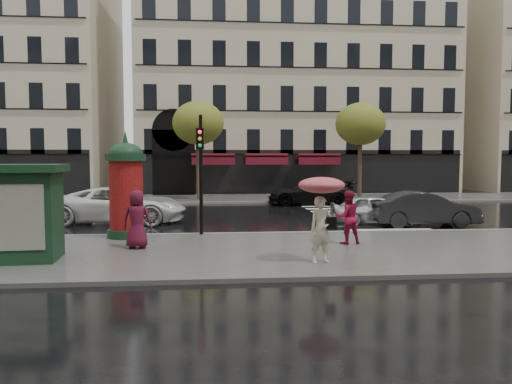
{
  "coord_description": "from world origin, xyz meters",
  "views": [
    {
      "loc": [
        -1.17,
        -15.44,
        2.95
      ],
      "look_at": [
        0.36,
        1.5,
        1.75
      ],
      "focal_mm": 35.0,
      "sensor_mm": 36.0,
      "label": 1
    }
  ],
  "objects": [
    {
      "name": "car_darkgrey",
      "position": [
        7.88,
        4.98,
        0.74
      ],
      "size": [
        4.54,
        1.75,
        1.47
      ],
      "primitive_type": "imported",
      "rotation": [
        0.0,
        0.0,
        1.53
      ],
      "color": "black",
      "rests_on": "ground"
    },
    {
      "name": "car_black",
      "position": [
        4.97,
        14.83,
        0.77
      ],
      "size": [
        5.42,
        2.47,
        1.54
      ],
      "primitive_type": "imported",
      "rotation": [
        0.0,
        0.0,
        -1.63
      ],
      "color": "black",
      "rests_on": "ground"
    },
    {
      "name": "near_kerb",
      "position": [
        0.0,
        3.0,
        0.07
      ],
      "size": [
        90.0,
        0.25,
        0.14
      ],
      "primitive_type": "cube",
      "color": "slate",
      "rests_on": "ground"
    },
    {
      "name": "bldg_far_corner",
      "position": [
        6.0,
        30.0,
        11.31
      ],
      "size": [
        26.0,
        14.0,
        22.9
      ],
      "color": "#B7A88C",
      "rests_on": "ground"
    },
    {
      "name": "car_far_silver",
      "position": [
        -11.54,
        11.48,
        0.7
      ],
      "size": [
        4.14,
        1.72,
        1.4
      ],
      "primitive_type": "imported",
      "rotation": [
        0.0,
        0.0,
        -1.55
      ],
      "color": "#BABBC0",
      "rests_on": "ground"
    },
    {
      "name": "near_sidewalk",
      "position": [
        0.0,
        -0.5,
        0.06
      ],
      "size": [
        90.0,
        7.0,
        0.12
      ],
      "primitive_type": "cube",
      "color": "#474744",
      "rests_on": "ground"
    },
    {
      "name": "zebra_crossing",
      "position": [
        6.0,
        9.6,
        0.01
      ],
      "size": [
        3.6,
        11.75,
        0.01
      ],
      "primitive_type": "cube",
      "color": "silver",
      "rests_on": "ground"
    },
    {
      "name": "man_burgundy",
      "position": [
        -3.47,
        0.15,
        1.03
      ],
      "size": [
        0.94,
        0.66,
        1.81
      ],
      "primitive_type": "imported",
      "rotation": [
        0.0,
        0.0,
        3.04
      ],
      "color": "#511024",
      "rests_on": "near_sidewalk"
    },
    {
      "name": "morris_column",
      "position": [
        -4.15,
        2.4,
        1.92
      ],
      "size": [
        1.4,
        1.4,
        3.76
      ],
      "color": "#13301C",
      "rests_on": "near_sidewalk"
    },
    {
      "name": "tree_far_right",
      "position": [
        9.0,
        18.0,
        5.17
      ],
      "size": [
        3.4,
        3.4,
        6.64
      ],
      "color": "#38281C",
      "rests_on": "ground"
    },
    {
      "name": "newsstand",
      "position": [
        -6.31,
        -1.36,
        1.47
      ],
      "size": [
        2.3,
        1.98,
        2.63
      ],
      "color": "#13301C",
      "rests_on": "near_sidewalk"
    },
    {
      "name": "traffic_light",
      "position": [
        -1.55,
        2.72,
        2.75
      ],
      "size": [
        0.28,
        0.41,
        4.35
      ],
      "color": "black",
      "rests_on": "near_sidewalk"
    },
    {
      "name": "car_silver",
      "position": [
        5.94,
        5.62,
        0.66
      ],
      "size": [
        4.03,
        1.93,
        1.33
      ],
      "primitive_type": "imported",
      "rotation": [
        0.0,
        0.0,
        1.48
      ],
      "color": "silver",
      "rests_on": "ground"
    },
    {
      "name": "car_white",
      "position": [
        -5.23,
        7.13,
        0.81
      ],
      "size": [
        6.08,
        3.25,
        1.62
      ],
      "primitive_type": "imported",
      "rotation": [
        0.0,
        0.0,
        1.47
      ],
      "color": "white",
      "rests_on": "ground"
    },
    {
      "name": "ground",
      "position": [
        0.0,
        0.0,
        0.0
      ],
      "size": [
        160.0,
        160.0,
        0.0
      ],
      "primitive_type": "plane",
      "color": "black",
      "rests_on": "ground"
    },
    {
      "name": "far_sidewalk",
      "position": [
        0.0,
        19.0,
        0.06
      ],
      "size": [
        90.0,
        6.0,
        0.12
      ],
      "primitive_type": "cube",
      "color": "#474744",
      "rests_on": "ground"
    },
    {
      "name": "woman_red",
      "position": [
        3.25,
        0.37,
        0.99
      ],
      "size": [
        0.92,
        0.75,
        1.74
      ],
      "primitive_type": "imported",
      "rotation": [
        0.0,
        0.0,
        3.26
      ],
      "color": "maroon",
      "rests_on": "near_sidewalk"
    },
    {
      "name": "woman_umbrella",
      "position": [
        1.76,
        -2.41,
        1.69
      ],
      "size": [
        1.24,
        1.24,
        2.38
      ],
      "color": "beige",
      "rests_on": "near_sidewalk"
    },
    {
      "name": "tree_far_left",
      "position": [
        -2.0,
        18.0,
        5.17
      ],
      "size": [
        3.4,
        3.4,
        6.64
      ],
      "color": "#38281C",
      "rests_on": "ground"
    },
    {
      "name": "far_kerb",
      "position": [
        0.0,
        16.0,
        0.07
      ],
      "size": [
        90.0,
        0.25,
        0.14
      ],
      "primitive_type": "cube",
      "color": "slate",
      "rests_on": "ground"
    }
  ]
}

